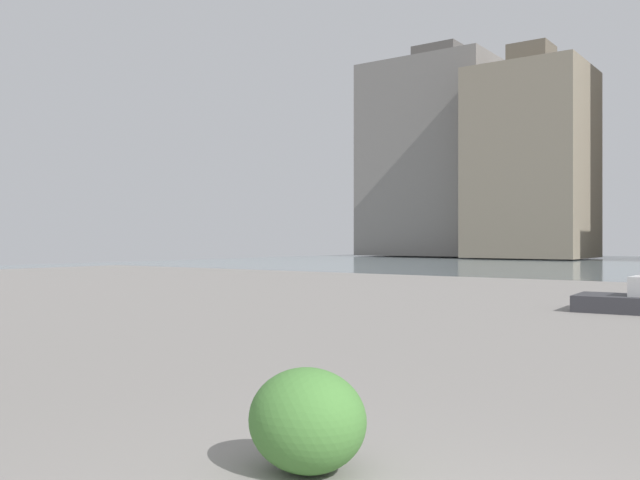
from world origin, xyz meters
name	(u,v)px	position (x,y,z in m)	size (l,w,h in m)	color
building_annex	(532,162)	(20.35, -62.50, 9.27)	(10.66, 10.30, 20.59)	gray
building_highrise	(442,160)	(32.65, -68.34, 10.85)	(14.53, 14.81, 23.75)	gray
shrub_low	(307,420)	(1.47, -1.19, 0.37)	(0.87, 0.79, 0.74)	#477F38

